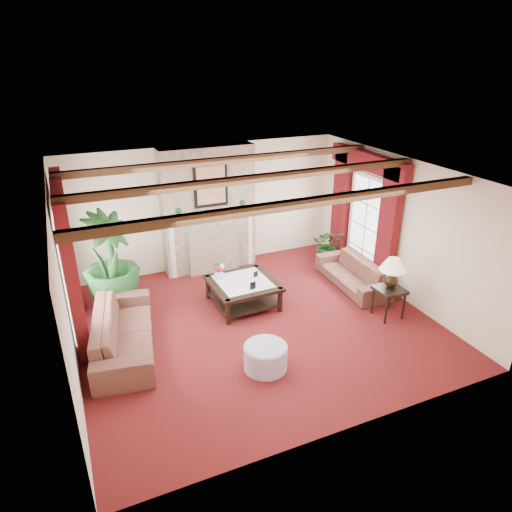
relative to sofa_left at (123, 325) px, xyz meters
name	(u,v)px	position (x,y,z in m)	size (l,w,h in m)	color
floor	(256,323)	(2.25, -0.16, -0.45)	(6.00, 6.00, 0.00)	#4C0D11
ceiling	(256,175)	(2.25, -0.16, 2.25)	(6.00, 6.00, 0.00)	white
back_wall	(206,207)	(2.25, 2.59, 0.90)	(6.00, 0.02, 2.70)	beige
left_wall	(63,289)	(-0.75, -0.16, 0.90)	(0.02, 5.50, 2.70)	beige
right_wall	(400,229)	(5.25, -0.16, 0.90)	(0.02, 5.50, 2.70)	beige
ceiling_beams	(256,178)	(2.25, -0.16, 2.19)	(6.00, 3.00, 0.12)	#3C2113
fireplace	(206,146)	(2.25, 2.39, 2.25)	(2.00, 0.52, 2.70)	tan
french_door_left	(54,215)	(-0.72, 0.84, 1.68)	(0.10, 1.10, 2.16)	white
french_door_right	(371,177)	(5.22, 0.84, 1.68)	(0.10, 1.10, 2.16)	white
curtains_left	(57,188)	(-0.61, 0.84, 2.10)	(0.20, 2.40, 2.55)	#4E0A12
curtains_right	(369,156)	(5.11, 0.84, 2.10)	(0.20, 2.40, 2.55)	#4E0A12
sofa_left	(123,325)	(0.00, 0.00, 0.00)	(1.04, 2.36, 0.89)	#370F19
sofa_right	(353,269)	(4.66, 0.39, -0.08)	(0.63, 1.91, 0.74)	#370F19
potted_palm	(113,281)	(0.06, 1.52, 0.07)	(1.98, 2.07, 1.03)	black
small_plant	(328,249)	(4.82, 1.62, -0.14)	(1.01, 1.04, 0.62)	black
coffee_table	(243,293)	(2.30, 0.55, -0.20)	(1.19, 1.19, 0.49)	black
side_table	(388,302)	(4.55, -0.88, -0.16)	(0.48, 0.48, 0.57)	black
ottoman	(265,357)	(1.89, -1.36, -0.25)	(0.67, 0.67, 0.39)	#AAA7BE
table_lamp	(392,273)	(4.55, -0.88, 0.43)	(0.48, 0.48, 0.61)	black
flower_vase	(219,274)	(1.93, 0.86, 0.13)	(0.25, 0.25, 0.19)	silver
book	(261,280)	(2.53, 0.26, 0.18)	(0.20, 0.08, 0.28)	black
photo_frame_a	(253,286)	(2.35, 0.20, 0.12)	(0.11, 0.02, 0.15)	black
photo_frame_b	(256,274)	(2.59, 0.63, 0.10)	(0.09, 0.02, 0.12)	black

